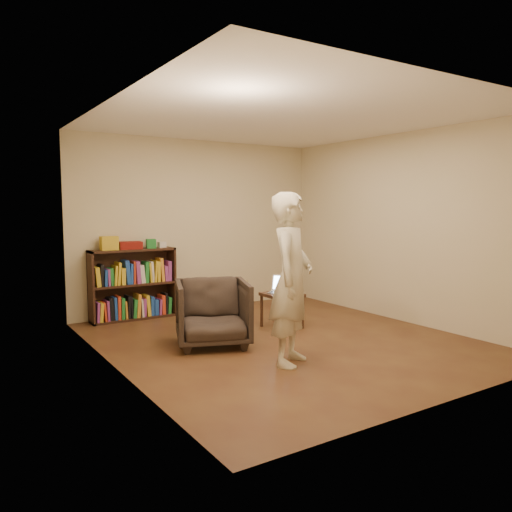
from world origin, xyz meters
TOP-DOWN VIEW (x-y plane):
  - floor at (0.00, 0.00)m, footprint 4.50×4.50m
  - ceiling at (0.00, 0.00)m, footprint 4.50×4.50m
  - wall_back at (0.00, 2.25)m, footprint 4.00×0.00m
  - wall_left at (-2.00, 0.00)m, footprint 0.00×4.50m
  - wall_right at (2.00, 0.00)m, footprint 0.00×4.50m
  - bookshelf at (-1.12, 2.09)m, footprint 1.20×0.30m
  - box_yellow at (-1.44, 2.10)m, footprint 0.24×0.18m
  - red_cloth at (-1.15, 2.09)m, footprint 0.34×0.27m
  - box_green at (-0.85, 2.06)m, footprint 0.16×0.16m
  - box_white at (-0.67, 2.10)m, footprint 0.10×0.10m
  - stool at (0.29, 1.72)m, footprint 0.34×0.34m
  - armchair at (-0.80, 0.28)m, footprint 1.06×1.07m
  - side_table at (0.36, 0.53)m, footprint 0.45×0.45m
  - laptop at (0.38, 0.58)m, footprint 0.42×0.43m
  - person at (-0.44, -0.74)m, footprint 0.76×0.72m

SIDE VIEW (x-z plane):
  - floor at x=0.00m, z-range 0.00..0.00m
  - armchair at x=-0.80m, z-range 0.00..0.76m
  - side_table at x=0.36m, z-range 0.15..0.61m
  - stool at x=0.29m, z-range 0.15..0.65m
  - bookshelf at x=-1.12m, z-range -0.06..0.94m
  - laptop at x=0.38m, z-range 0.40..0.62m
  - person at x=-0.44m, z-range 0.00..1.74m
  - box_white at x=-0.67m, z-range 1.00..1.08m
  - red_cloth at x=-1.15m, z-range 1.00..1.10m
  - box_green at x=-0.85m, z-range 1.00..1.13m
  - box_yellow at x=-1.44m, z-range 1.00..1.19m
  - wall_back at x=0.00m, z-range -0.70..3.30m
  - wall_left at x=-2.00m, z-range -0.95..3.55m
  - wall_right at x=2.00m, z-range -0.95..3.55m
  - ceiling at x=0.00m, z-range 2.60..2.60m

